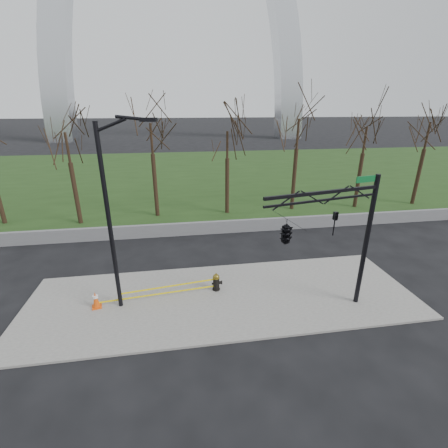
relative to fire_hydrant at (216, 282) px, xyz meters
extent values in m
plane|color=black|center=(0.24, -0.63, -0.52)|extent=(500.00, 500.00, 0.00)
cube|color=slate|center=(0.24, -0.63, -0.47)|extent=(18.00, 6.00, 0.10)
cube|color=#1D3613|center=(0.24, 29.37, -0.49)|extent=(120.00, 40.00, 0.06)
cube|color=#59595B|center=(0.24, 7.37, -0.07)|extent=(60.00, 0.30, 0.90)
cylinder|color=black|center=(-0.01, 0.00, -0.38)|extent=(0.37, 0.37, 0.06)
cylinder|color=black|center=(-0.01, 0.00, -0.09)|extent=(0.28, 0.28, 0.65)
cylinder|color=black|center=(0.21, -0.01, -0.04)|extent=(0.22, 0.18, 0.17)
cylinder|color=black|center=(-0.17, 0.01, -0.07)|extent=(0.11, 0.11, 0.11)
cylinder|color=brown|center=(-0.01, 0.00, 0.25)|extent=(0.32, 0.32, 0.06)
ellipsoid|color=brown|center=(-0.01, 0.00, 0.32)|extent=(0.30, 0.30, 0.23)
cylinder|color=brown|center=(-0.01, 0.00, 0.45)|extent=(0.06, 0.06, 0.09)
cube|color=#DB490B|center=(-5.47, -0.57, -0.39)|extent=(0.48, 0.48, 0.04)
cone|color=#DB490B|center=(-5.47, -0.57, 0.00)|extent=(0.31, 0.31, 0.74)
cylinder|color=white|center=(-5.47, -0.57, 0.13)|extent=(0.23, 0.23, 0.11)
cylinder|color=black|center=(-4.43, -0.60, 3.48)|extent=(0.18, 0.18, 8.00)
cylinder|color=black|center=(-3.90, -0.75, 7.33)|extent=(1.25, 0.45, 0.56)
cylinder|color=black|center=(-3.08, -0.98, 7.58)|extent=(1.19, 0.44, 0.22)
cube|color=black|center=(-2.50, -1.14, 7.53)|extent=(0.64, 0.37, 0.14)
cylinder|color=black|center=(6.20, -1.94, 2.48)|extent=(0.20, 0.20, 6.00)
cube|color=black|center=(3.75, -2.44, 4.98)|extent=(4.92, 1.12, 0.12)
cube|color=black|center=(3.75, -2.44, 4.68)|extent=(4.92, 1.08, 0.08)
cube|color=#0C5926|center=(5.61, -2.06, 5.33)|extent=(0.89, 0.22, 0.25)
imported|color=black|center=(4.44, -2.30, 3.63)|extent=(0.20, 0.23, 1.00)
imported|color=black|center=(2.28, -2.74, 3.63)|extent=(1.01, 2.54, 1.00)
cube|color=yellow|center=(-2.22, -0.30, 0.18)|extent=(4.41, 0.61, 0.08)
cube|color=yellow|center=(-2.74, -0.29, -0.20)|extent=(5.45, 0.58, 0.08)
camera|label=1|loc=(-1.63, -12.83, 7.97)|focal=24.71mm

